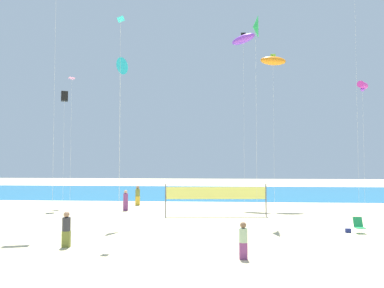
# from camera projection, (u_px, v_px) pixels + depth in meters

# --- Properties ---
(ground_plane) EXTENTS (120.00, 120.00, 0.00)m
(ground_plane) POSITION_uv_depth(u_px,v_px,m) (214.00, 250.00, 16.27)
(ground_plane) COLOR beige
(ocean_band) EXTENTS (120.00, 20.00, 0.01)m
(ocean_band) POSITION_uv_depth(u_px,v_px,m) (215.00, 192.00, 44.66)
(ocean_band) COLOR #1E6B99
(ocean_band) RESTS_ON ground
(beachgoer_olive_shirt) EXTENTS (0.41, 0.41, 1.80)m
(beachgoer_olive_shirt) POSITION_uv_depth(u_px,v_px,m) (138.00, 195.00, 32.20)
(beachgoer_olive_shirt) COLOR gold
(beachgoer_olive_shirt) RESTS_ON ground
(beachgoer_plum_shirt) EXTENTS (0.39, 0.39, 1.69)m
(beachgoer_plum_shirt) POSITION_uv_depth(u_px,v_px,m) (126.00, 200.00, 28.82)
(beachgoer_plum_shirt) COLOR #7A3872
(beachgoer_plum_shirt) RESTS_ON ground
(beachgoer_charcoal_shirt) EXTENTS (0.39, 0.39, 1.70)m
(beachgoer_charcoal_shirt) POSITION_uv_depth(u_px,v_px,m) (66.00, 228.00, 16.83)
(beachgoer_charcoal_shirt) COLOR olive
(beachgoer_charcoal_shirt) RESTS_ON ground
(beachgoer_sage_shirt) EXTENTS (0.36, 0.36, 1.57)m
(beachgoer_sage_shirt) POSITION_uv_depth(u_px,v_px,m) (243.00, 239.00, 14.78)
(beachgoer_sage_shirt) COLOR #7A3872
(beachgoer_sage_shirt) RESTS_ON ground
(folding_beach_chair) EXTENTS (0.52, 0.65, 0.89)m
(folding_beach_chair) POSITION_uv_depth(u_px,v_px,m) (359.00, 225.00, 20.07)
(folding_beach_chair) COLOR #1E8C4C
(folding_beach_chair) RESTS_ON ground
(volleyball_net) EXTENTS (7.49, 0.62, 2.40)m
(volleyball_net) POSITION_uv_depth(u_px,v_px,m) (216.00, 194.00, 25.85)
(volleyball_net) COLOR #4C4C51
(volleyball_net) RESTS_ON ground
(beach_handbag) EXTENTS (0.29, 0.15, 0.24)m
(beach_handbag) POSITION_uv_depth(u_px,v_px,m) (348.00, 231.00, 20.10)
(beach_handbag) COLOR navy
(beach_handbag) RESTS_ON ground
(kite_violet_inflatable) EXTENTS (2.50, 1.39, 16.34)m
(kite_violet_inflatable) POSITION_uv_depth(u_px,v_px,m) (243.00, 39.00, 33.22)
(kite_violet_inflatable) COLOR silver
(kite_violet_inflatable) RESTS_ON ground
(kite_cyan_delta) EXTENTS (0.80, 1.17, 11.11)m
(kite_cyan_delta) POSITION_uv_depth(u_px,v_px,m) (121.00, 66.00, 23.66)
(kite_cyan_delta) COLOR silver
(kite_cyan_delta) RESTS_ON ground
(kite_pink_diamond) EXTENTS (0.52, 0.54, 12.11)m
(kite_pink_diamond) POSITION_uv_depth(u_px,v_px,m) (72.00, 81.00, 33.20)
(kite_pink_diamond) COLOR silver
(kite_pink_diamond) RESTS_ON ground
(kite_green_delta) EXTENTS (0.60, 1.61, 14.42)m
(kite_green_delta) POSITION_uv_depth(u_px,v_px,m) (256.00, 27.00, 24.82)
(kite_green_delta) COLOR silver
(kite_green_delta) RESTS_ON ground
(kite_black_box) EXTENTS (0.74, 0.74, 10.23)m
(kite_black_box) POSITION_uv_depth(u_px,v_px,m) (64.00, 97.00, 30.87)
(kite_black_box) COLOR silver
(kite_black_box) RESTS_ON ground
(kite_orange_inflatable) EXTENTS (2.37, 0.86, 13.86)m
(kite_orange_inflatable) POSITION_uv_depth(u_px,v_px,m) (273.00, 61.00, 31.95)
(kite_orange_inflatable) COLOR silver
(kite_orange_inflatable) RESTS_ON ground
(kite_magenta_tube) EXTENTS (1.21, 1.30, 11.07)m
(kite_magenta_tube) POSITION_uv_depth(u_px,v_px,m) (362.00, 86.00, 30.82)
(kite_magenta_tube) COLOR silver
(kite_magenta_tube) RESTS_ON ground
(kite_cyan_diamond) EXTENTS (0.53, 0.53, 12.35)m
(kite_cyan_diamond) POSITION_uv_depth(u_px,v_px,m) (120.00, 31.00, 19.83)
(kite_cyan_diamond) COLOR silver
(kite_cyan_diamond) RESTS_ON ground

